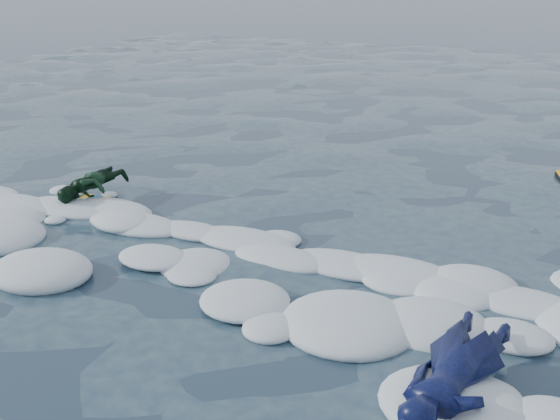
{
  "coord_description": "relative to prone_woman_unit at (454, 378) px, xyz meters",
  "views": [
    {
      "loc": [
        3.26,
        -5.12,
        3.24
      ],
      "look_at": [
        -0.08,
        1.6,
        0.5
      ],
      "focal_mm": 45.0,
      "sensor_mm": 36.0,
      "label": 1
    }
  ],
  "objects": [
    {
      "name": "ground",
      "position": [
        -2.42,
        0.47,
        -0.23
      ],
      "size": [
        120.0,
        120.0,
        0.0
      ],
      "primitive_type": "plane",
      "color": "#1C3143",
      "rests_on": "ground"
    },
    {
      "name": "foam_band",
      "position": [
        -2.42,
        1.5,
        -0.23
      ],
      "size": [
        12.0,
        3.1,
        0.3
      ],
      "primitive_type": null,
      "color": "silver",
      "rests_on": "ground"
    },
    {
      "name": "prone_woman_unit",
      "position": [
        0.0,
        0.0,
        0.0
      ],
      "size": [
        0.79,
        1.77,
        0.45
      ],
      "rotation": [
        0.0,
        0.0,
        1.55
      ],
      "color": "black",
      "rests_on": "ground"
    },
    {
      "name": "prone_child_unit",
      "position": [
        -5.54,
        2.39,
        -0.01
      ],
      "size": [
        0.65,
        1.16,
        0.43
      ],
      "rotation": [
        0.0,
        0.0,
        1.66
      ],
      "color": "black",
      "rests_on": "ground"
    }
  ]
}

